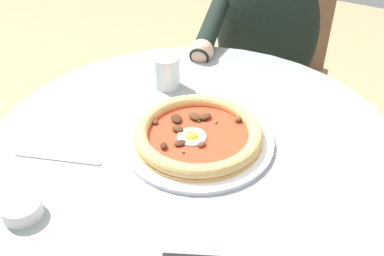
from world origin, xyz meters
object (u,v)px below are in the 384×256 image
fork_utensil (58,159)px  cafe_chair_diner (270,64)px  dining_table (195,197)px  ramekin_capers (22,208)px  water_glass (167,74)px  pizza_on_plate (197,136)px  diner_person (260,84)px

fork_utensil → cafe_chair_diner: cafe_chair_diner is taller
dining_table → fork_utensil: 0.34m
ramekin_capers → fork_utensil: bearing=-160.5°
water_glass → ramekin_capers: (0.50, 0.00, -0.02)m
pizza_on_plate → cafe_chair_diner: cafe_chair_diner is taller
ramekin_capers → fork_utensil: (-0.14, -0.05, -0.01)m
pizza_on_plate → fork_utensil: bearing=-50.2°
fork_utensil → cafe_chair_diner: bearing=173.8°
ramekin_capers → pizza_on_plate: bearing=152.2°
dining_table → pizza_on_plate: 0.19m
dining_table → water_glass: size_ratio=11.03×
water_glass → dining_table: bearing=46.2°
water_glass → diner_person: bearing=171.0°
ramekin_capers → fork_utensil: 0.15m
water_glass → cafe_chair_diner: (-0.64, 0.06, -0.26)m
pizza_on_plate → water_glass: (-0.17, -0.18, 0.02)m
dining_table → water_glass: (-0.16, -0.17, 0.21)m
diner_person → ramekin_capers: bearing=-4.3°
dining_table → fork_utensil: fork_utensil is taller
water_glass → diner_person: diner_person is taller
water_glass → cafe_chair_diner: bearing=174.5°
fork_utensil → cafe_chair_diner: 1.03m
dining_table → diner_person: bearing=-172.0°
dining_table → pizza_on_plate: pizza_on_plate is taller
dining_table → diner_person: (-0.66, -0.09, -0.06)m
pizza_on_plate → fork_utensil: size_ratio=1.84×
pizza_on_plate → diner_person: 0.72m
dining_table → ramekin_capers: 0.42m
dining_table → cafe_chair_diner: (-0.80, -0.11, -0.05)m
dining_table → cafe_chair_diner: cafe_chair_diner is taller
pizza_on_plate → water_glass: size_ratio=3.96×
ramekin_capers → cafe_chair_diner: (-1.14, 0.06, -0.24)m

